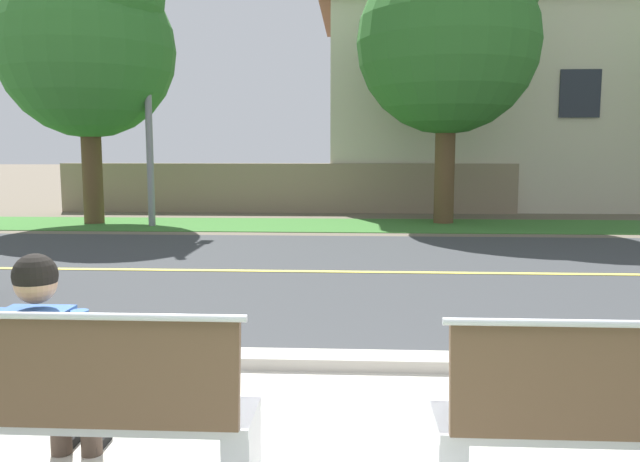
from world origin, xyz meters
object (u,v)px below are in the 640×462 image
bench_left (56,411)px  streetlamp (149,52)px  seated_person_blue (49,359)px  shade_tree_left (454,28)px  shade_tree_far_left (91,36)px

bench_left → streetlamp: streetlamp is taller
streetlamp → seated_person_blue: bearing=-75.1°
seated_person_blue → shade_tree_left: size_ratio=0.18×
seated_person_blue → shade_tree_far_left: shade_tree_far_left is taller
shade_tree_left → shade_tree_far_left: bearing=-176.6°
streetlamp → shade_tree_far_left: (-1.45, 0.20, 0.40)m
bench_left → shade_tree_left: 13.82m
bench_left → shade_tree_far_left: shade_tree_far_left is taller
bench_left → seated_person_blue: (-0.11, 0.17, 0.21)m
streetlamp → shade_tree_far_left: streetlamp is taller
bench_left → seated_person_blue: size_ratio=1.60×
seated_person_blue → shade_tree_left: shade_tree_left is taller
shade_tree_far_left → streetlamp: bearing=-8.0°
seated_person_blue → streetlamp: (-3.14, 11.75, 3.34)m
bench_left → seated_person_blue: 0.30m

